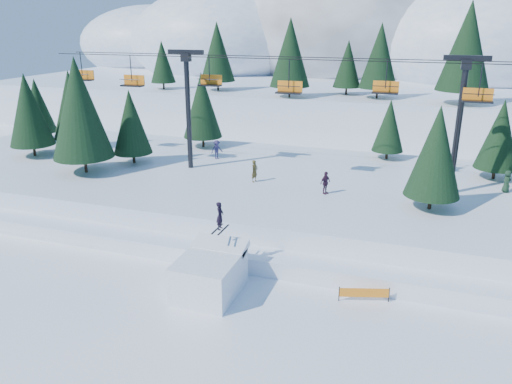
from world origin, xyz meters
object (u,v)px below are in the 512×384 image
(jump_kicker, at_px, (210,273))
(banner_near, at_px, (364,293))
(chairlift, at_px, (294,96))
(banner_far, at_px, (408,279))

(jump_kicker, height_order, banner_near, jump_kicker)
(chairlift, bearing_deg, banner_far, -48.15)
(jump_kicker, height_order, banner_far, jump_kicker)
(chairlift, distance_m, banner_far, 17.60)
(jump_kicker, relative_size, chairlift, 0.11)
(jump_kicker, distance_m, banner_far, 11.75)
(jump_kicker, xyz_separation_m, chairlift, (0.72, 15.72, 8.08))
(chairlift, xyz_separation_m, banner_near, (7.92, -13.83, -8.78))
(jump_kicker, bearing_deg, banner_far, 21.82)
(banner_near, bearing_deg, chairlift, 119.80)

